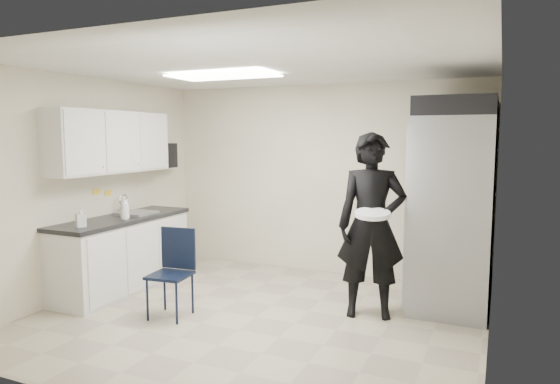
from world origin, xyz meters
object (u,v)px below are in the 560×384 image
at_px(lower_counter, 123,255).
at_px(folding_chair, 170,275).
at_px(man_tuxedo, 372,226).
at_px(commercial_fridge, 454,212).

bearing_deg(lower_counter, folding_chair, -26.64).
bearing_deg(man_tuxedo, lower_counter, 171.11).
distance_m(commercial_fridge, man_tuxedo, 1.06).
bearing_deg(commercial_fridge, man_tuxedo, -135.36).
relative_size(commercial_fridge, folding_chair, 2.34).
height_order(lower_counter, man_tuxedo, man_tuxedo).
distance_m(lower_counter, commercial_fridge, 3.98).
distance_m(commercial_fridge, folding_chair, 3.18).
relative_size(lower_counter, commercial_fridge, 0.90).
bearing_deg(folding_chair, commercial_fridge, 25.51).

